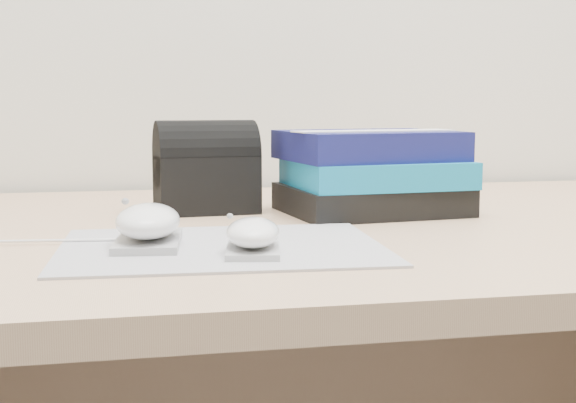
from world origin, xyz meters
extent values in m
cube|color=tan|center=(0.00, 1.58, 0.71)|extent=(1.60, 0.80, 0.03)
cube|color=tan|center=(0.00, 1.96, 0.35)|extent=(1.52, 0.03, 0.35)
cube|color=gray|center=(-0.17, 1.43, 0.73)|extent=(0.33, 0.27, 0.00)
cube|color=#9F9FA2|center=(-0.24, 1.44, 0.74)|extent=(0.08, 0.12, 0.01)
ellipsoid|color=white|center=(-0.24, 1.44, 0.76)|extent=(0.08, 0.12, 0.03)
ellipsoid|color=gray|center=(-0.26, 1.44, 0.78)|extent=(0.01, 0.01, 0.01)
cube|color=#A8A9AB|center=(-0.14, 1.38, 0.74)|extent=(0.07, 0.10, 0.01)
ellipsoid|color=white|center=(-0.14, 1.38, 0.75)|extent=(0.07, 0.10, 0.03)
ellipsoid|color=#959698|center=(-0.16, 1.38, 0.77)|extent=(0.01, 0.01, 0.01)
cylinder|color=white|center=(-0.34, 1.48, 0.73)|extent=(0.22, 0.03, 0.00)
cube|color=black|center=(0.06, 1.64, 0.75)|extent=(0.24, 0.20, 0.04)
cube|color=#107CB1|center=(0.06, 1.64, 0.78)|extent=(0.23, 0.19, 0.03)
cube|color=#131657|center=(0.06, 1.64, 0.82)|extent=(0.24, 0.20, 0.04)
cube|color=white|center=(0.06, 1.62, 0.84)|extent=(0.22, 0.08, 0.00)
cube|color=black|center=(-0.15, 1.69, 0.77)|extent=(0.14, 0.10, 0.08)
cylinder|color=black|center=(-0.15, 1.69, 0.81)|extent=(0.14, 0.10, 0.09)
camera|label=1|loc=(-0.26, 0.63, 0.88)|focal=50.00mm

